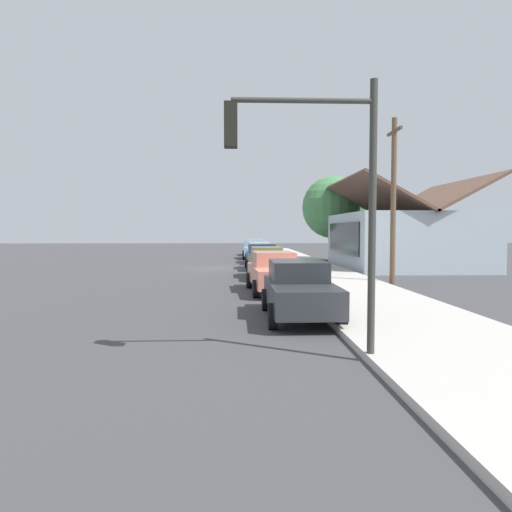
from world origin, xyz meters
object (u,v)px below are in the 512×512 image
at_px(car_ivory, 259,252).
at_px(car_navy, 262,256).
at_px(car_olive, 267,262).
at_px(shade_tree, 333,208).
at_px(car_seafoam, 254,247).
at_px(utility_pole_wooden, 393,198).
at_px(car_skyblue, 255,249).
at_px(car_charcoal, 299,289).
at_px(traffic_light_main, 315,174).
at_px(fire_hydrant_red, 282,259).
at_px(car_coral, 274,272).

height_order(car_ivory, car_navy, same).
relative_size(car_navy, car_olive, 0.95).
xyz_separation_m(car_olive, shade_tree, (-13.39, 6.16, 3.47)).
relative_size(car_seafoam, utility_pole_wooden, 0.62).
xyz_separation_m(car_skyblue, car_navy, (11.10, 0.05, -0.00)).
height_order(car_navy, car_charcoal, same).
height_order(car_charcoal, traffic_light_main, traffic_light_main).
relative_size(car_olive, traffic_light_main, 0.89).
bearing_deg(car_charcoal, car_ivory, -179.91).
bearing_deg(utility_pole_wooden, car_seafoam, -168.24).
relative_size(car_seafoam, fire_hydrant_red, 6.54).
bearing_deg(shade_tree, car_coral, -18.11).
relative_size(car_skyblue, car_coral, 0.95).
xyz_separation_m(car_seafoam, fire_hydrant_red, (14.58, 1.36, -0.32)).
xyz_separation_m(car_ivory, car_navy, (5.47, -0.08, 0.00)).
bearing_deg(car_skyblue, car_charcoal, 0.77).
relative_size(car_skyblue, shade_tree, 0.69).
distance_m(car_ivory, utility_pole_wooden, 15.45).
bearing_deg(car_seafoam, car_navy, 1.06).
xyz_separation_m(car_ivory, traffic_light_main, (26.78, -0.25, 2.68)).
bearing_deg(car_coral, fire_hydrant_red, 170.21).
distance_m(car_ivory, car_navy, 5.47).
height_order(car_skyblue, shade_tree, shade_tree).
bearing_deg(car_skyblue, car_navy, 0.64).
distance_m(car_skyblue, shade_tree, 7.76).
relative_size(car_seafoam, shade_tree, 0.69).
bearing_deg(car_ivory, fire_hydrant_red, 23.98).
xyz_separation_m(car_ivory, fire_hydrant_red, (2.99, 1.41, -0.32)).
xyz_separation_m(car_seafoam, car_skyblue, (5.97, -0.17, 0.00)).
height_order(car_seafoam, car_olive, same).
bearing_deg(traffic_light_main, car_charcoal, 176.05).
distance_m(car_coral, shade_tree, 20.32).
distance_m(car_seafoam, car_charcoal, 33.89).
bearing_deg(car_navy, car_olive, -1.18).
distance_m(car_skyblue, car_ivory, 5.62).
bearing_deg(car_navy, car_skyblue, 179.54).
bearing_deg(fire_hydrant_red, traffic_light_main, -3.99).
xyz_separation_m(car_olive, car_coral, (5.64, -0.07, 0.00)).
distance_m(car_navy, car_coral, 11.15).
xyz_separation_m(car_coral, utility_pole_wooden, (-2.49, 5.60, 3.11)).
height_order(car_skyblue, utility_pole_wooden, utility_pole_wooden).
xyz_separation_m(car_seafoam, car_coral, (28.22, -0.24, 0.00)).
height_order(car_skyblue, car_charcoal, same).
bearing_deg(fire_hydrant_red, car_olive, -10.82).
bearing_deg(car_seafoam, shade_tree, 34.55).
height_order(car_olive, fire_hydrant_red, car_olive).
distance_m(car_skyblue, utility_pole_wooden, 20.75).
xyz_separation_m(car_olive, fire_hydrant_red, (-8.00, 1.53, -0.32)).
bearing_deg(traffic_light_main, car_coral, 179.65).
distance_m(car_skyblue, car_navy, 11.10).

